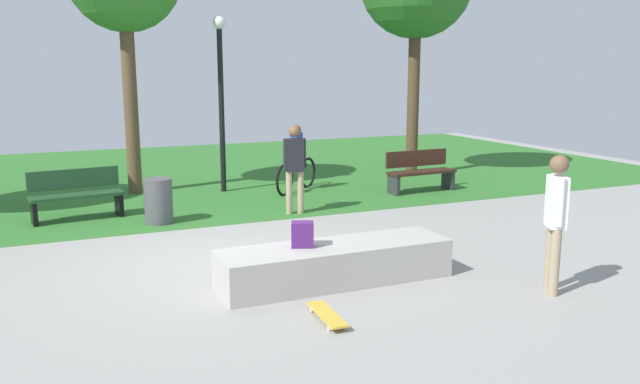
{
  "coord_description": "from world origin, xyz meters",
  "views": [
    {
      "loc": [
        -2.17,
        -8.59,
        2.72
      ],
      "look_at": [
        1.15,
        -0.96,
        1.1
      ],
      "focal_mm": 35.79,
      "sensor_mm": 36.0,
      "label": 1
    }
  ],
  "objects_px": {
    "park_bench_near_lamppost": "(420,170)",
    "trash_bin": "(158,201)",
    "pedestrian_with_backpack": "(294,161)",
    "skater_performing_trick": "(556,213)",
    "backpack_on_ledge": "(303,234)",
    "park_bench_far_left": "(76,193)",
    "concrete_ledge": "(335,263)",
    "cyclist_on_bicycle": "(297,163)",
    "skateboard_by_ledge": "(327,315)",
    "lamp_post": "(221,86)"
  },
  "relations": [
    {
      "from": "park_bench_near_lamppost",
      "to": "trash_bin",
      "type": "distance_m",
      "value": 5.92
    },
    {
      "from": "pedestrian_with_backpack",
      "to": "park_bench_near_lamppost",
      "type": "bearing_deg",
      "value": 15.71
    },
    {
      "from": "skater_performing_trick",
      "to": "trash_bin",
      "type": "distance_m",
      "value": 6.77
    },
    {
      "from": "backpack_on_ledge",
      "to": "park_bench_far_left",
      "type": "xyz_separation_m",
      "value": [
        -2.44,
        4.96,
        -0.18
      ]
    },
    {
      "from": "concrete_ledge",
      "to": "pedestrian_with_backpack",
      "type": "relative_size",
      "value": 1.8
    },
    {
      "from": "pedestrian_with_backpack",
      "to": "cyclist_on_bicycle",
      "type": "distance_m",
      "value": 2.31
    },
    {
      "from": "skateboard_by_ledge",
      "to": "pedestrian_with_backpack",
      "type": "xyz_separation_m",
      "value": [
        1.58,
        5.02,
        0.94
      ]
    },
    {
      "from": "backpack_on_ledge",
      "to": "skateboard_by_ledge",
      "type": "height_order",
      "value": "backpack_on_ledge"
    },
    {
      "from": "concrete_ledge",
      "to": "lamp_post",
      "type": "distance_m",
      "value": 6.93
    },
    {
      "from": "concrete_ledge",
      "to": "skater_performing_trick",
      "type": "bearing_deg",
      "value": -31.95
    },
    {
      "from": "backpack_on_ledge",
      "to": "skateboard_by_ledge",
      "type": "xyz_separation_m",
      "value": [
        -0.2,
        -1.21,
        -0.59
      ]
    },
    {
      "from": "skateboard_by_ledge",
      "to": "park_bench_near_lamppost",
      "type": "xyz_separation_m",
      "value": [
        4.95,
        5.97,
        0.42
      ]
    },
    {
      "from": "concrete_ledge",
      "to": "backpack_on_ledge",
      "type": "bearing_deg",
      "value": 168.58
    },
    {
      "from": "skateboard_by_ledge",
      "to": "lamp_post",
      "type": "xyz_separation_m",
      "value": [
        0.92,
        7.73,
        2.28
      ]
    },
    {
      "from": "skater_performing_trick",
      "to": "park_bench_near_lamppost",
      "type": "bearing_deg",
      "value": 71.79
    },
    {
      "from": "park_bench_near_lamppost",
      "to": "pedestrian_with_backpack",
      "type": "distance_m",
      "value": 3.54
    },
    {
      "from": "concrete_ledge",
      "to": "cyclist_on_bicycle",
      "type": "distance_m",
      "value": 6.29
    },
    {
      "from": "backpack_on_ledge",
      "to": "pedestrian_with_backpack",
      "type": "height_order",
      "value": "pedestrian_with_backpack"
    },
    {
      "from": "skateboard_by_ledge",
      "to": "park_bench_near_lamppost",
      "type": "height_order",
      "value": "park_bench_near_lamppost"
    },
    {
      "from": "park_bench_near_lamppost",
      "to": "cyclist_on_bicycle",
      "type": "distance_m",
      "value": 2.76
    },
    {
      "from": "backpack_on_ledge",
      "to": "skateboard_by_ledge",
      "type": "distance_m",
      "value": 1.36
    },
    {
      "from": "concrete_ledge",
      "to": "pedestrian_with_backpack",
      "type": "xyz_separation_m",
      "value": [
        0.96,
        3.9,
        0.76
      ]
    },
    {
      "from": "backpack_on_ledge",
      "to": "cyclist_on_bicycle",
      "type": "distance_m",
      "value": 6.34
    },
    {
      "from": "backpack_on_ledge",
      "to": "lamp_post",
      "type": "relative_size",
      "value": 0.08
    },
    {
      "from": "backpack_on_ledge",
      "to": "pedestrian_with_backpack",
      "type": "bearing_deg",
      "value": -87.66
    },
    {
      "from": "park_bench_far_left",
      "to": "park_bench_near_lamppost",
      "type": "bearing_deg",
      "value": -1.6
    },
    {
      "from": "pedestrian_with_backpack",
      "to": "backpack_on_ledge",
      "type": "bearing_deg",
      "value": -109.85
    },
    {
      "from": "lamp_post",
      "to": "cyclist_on_bicycle",
      "type": "bearing_deg",
      "value": -21.23
    },
    {
      "from": "skater_performing_trick",
      "to": "park_bench_far_left",
      "type": "height_order",
      "value": "skater_performing_trick"
    },
    {
      "from": "park_bench_near_lamppost",
      "to": "park_bench_far_left",
      "type": "relative_size",
      "value": 0.99
    },
    {
      "from": "skater_performing_trick",
      "to": "lamp_post",
      "type": "bearing_deg",
      "value": 103.78
    },
    {
      "from": "lamp_post",
      "to": "trash_bin",
      "type": "xyz_separation_m",
      "value": [
        -1.84,
        -2.46,
        -1.94
      ]
    },
    {
      "from": "lamp_post",
      "to": "trash_bin",
      "type": "relative_size",
      "value": 4.73
    },
    {
      "from": "backpack_on_ledge",
      "to": "skater_performing_trick",
      "type": "height_order",
      "value": "skater_performing_trick"
    },
    {
      "from": "concrete_ledge",
      "to": "cyclist_on_bicycle",
      "type": "bearing_deg",
      "value": 73.08
    },
    {
      "from": "skater_performing_trick",
      "to": "lamp_post",
      "type": "height_order",
      "value": "lamp_post"
    },
    {
      "from": "concrete_ledge",
      "to": "lamp_post",
      "type": "xyz_separation_m",
      "value": [
        0.3,
        6.6,
        2.09
      ]
    },
    {
      "from": "concrete_ledge",
      "to": "backpack_on_ledge",
      "type": "relative_size",
      "value": 9.47
    },
    {
      "from": "concrete_ledge",
      "to": "lamp_post",
      "type": "height_order",
      "value": "lamp_post"
    },
    {
      "from": "park_bench_near_lamppost",
      "to": "pedestrian_with_backpack",
      "type": "xyz_separation_m",
      "value": [
        -3.37,
        -0.95,
        0.53
      ]
    },
    {
      "from": "park_bench_far_left",
      "to": "trash_bin",
      "type": "xyz_separation_m",
      "value": [
        1.32,
        -0.91,
        -0.08
      ]
    },
    {
      "from": "concrete_ledge",
      "to": "skateboard_by_ledge",
      "type": "height_order",
      "value": "concrete_ledge"
    },
    {
      "from": "cyclist_on_bicycle",
      "to": "lamp_post",
      "type": "bearing_deg",
      "value": 158.77
    },
    {
      "from": "trash_bin",
      "to": "cyclist_on_bicycle",
      "type": "distance_m",
      "value": 3.86
    },
    {
      "from": "park_bench_far_left",
      "to": "cyclist_on_bicycle",
      "type": "bearing_deg",
      "value": 11.59
    },
    {
      "from": "concrete_ledge",
      "to": "lamp_post",
      "type": "relative_size",
      "value": 0.8
    },
    {
      "from": "concrete_ledge",
      "to": "skater_performing_trick",
      "type": "relative_size",
      "value": 1.77
    },
    {
      "from": "park_bench_near_lamppost",
      "to": "park_bench_far_left",
      "type": "distance_m",
      "value": 7.19
    },
    {
      "from": "park_bench_near_lamppost",
      "to": "lamp_post",
      "type": "height_order",
      "value": "lamp_post"
    },
    {
      "from": "cyclist_on_bicycle",
      "to": "pedestrian_with_backpack",
      "type": "bearing_deg",
      "value": -112.37
    }
  ]
}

